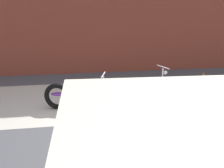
% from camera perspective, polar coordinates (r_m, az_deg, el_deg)
% --- Properties ---
extents(ground_plane, '(80.00, 80.00, 0.00)m').
position_cam_1_polar(ground_plane, '(6.70, 1.87, -7.94)').
color(ground_plane, '#47474C').
extents(sidewalk_slab, '(36.00, 3.50, 0.01)m').
position_cam_1_polar(sidewalk_slab, '(8.29, -0.43, -2.94)').
color(sidewalk_slab, '#B2ADA3').
rests_on(sidewalk_slab, ground).
extents(brick_building_wall, '(36.00, 0.50, 5.69)m').
position_cam_1_polar(brick_building_wall, '(11.23, -3.27, 16.95)').
color(brick_building_wall, brown).
rests_on(brick_building_wall, ground).
extents(motorcycle_purple, '(1.95, 0.80, 1.03)m').
position_cam_1_polar(motorcycle_purple, '(7.34, -7.73, -2.48)').
color(motorcycle_purple, black).
rests_on(motorcycle_purple, ground).
extents(motorcycle_green, '(1.95, 0.82, 1.03)m').
position_cam_1_polar(motorcycle_green, '(7.73, 5.80, -1.42)').
color(motorcycle_green, black).
rests_on(motorcycle_green, ground).
extents(traffic_cone, '(0.40, 0.40, 0.55)m').
position_cam_1_polar(traffic_cone, '(9.79, 18.50, 0.77)').
color(traffic_cone, orange).
rests_on(traffic_cone, ground).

